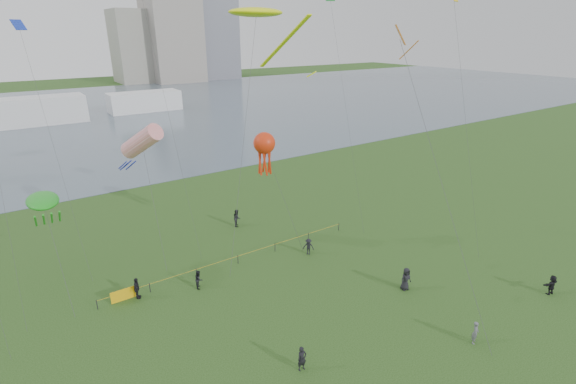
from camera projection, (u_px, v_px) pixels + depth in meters
ground_plane at (372, 348)px, 27.81m from camera, size 400.00×400.00×0.00m
lake at (88, 115)px, 104.98m from camera, size 400.00×120.00×0.08m
building_mid at (172, 33)px, 170.11m from camera, size 20.00×20.00×38.00m
building_low at (135, 47)px, 169.20m from camera, size 16.00×18.00×28.00m
pavilion_left at (32, 111)px, 93.76m from camera, size 22.00×8.00×6.00m
pavilion_right at (145, 101)px, 109.88m from camera, size 18.00×7.00×5.00m
fence at (172, 279)px, 34.58m from camera, size 24.07×0.07×1.05m
kite_flyer at (475, 332)px, 28.03m from camera, size 0.72×0.64×1.66m
spectator_a at (199, 279)px, 34.15m from camera, size 0.86×0.94×1.56m
spectator_b at (308, 247)px, 39.25m from camera, size 1.16×1.18×1.63m
spectator_c at (137, 288)px, 32.73m from camera, size 0.87×1.14×1.80m
spectator_d at (406, 279)px, 33.85m from camera, size 1.02×0.73×1.95m
spectator_e at (552, 285)px, 33.29m from camera, size 1.61×0.73×1.67m
spectator_f at (302, 359)px, 25.76m from camera, size 0.64×0.45×1.70m
spectator_g at (237, 218)px, 45.02m from camera, size 1.04×1.13×1.89m
kite_stingray at (257, 13)px, 35.51m from camera, size 8.83×10.06×21.69m
kite_windsock at (142, 142)px, 37.17m from camera, size 4.14×7.52×12.41m
kite_creature at (43, 201)px, 33.13m from camera, size 2.37×8.63×7.62m
kite_octopus at (264, 144)px, 37.34m from camera, size 3.41×3.85×11.40m
kite_delta at (405, 49)px, 29.41m from camera, size 2.12×12.22×20.23m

